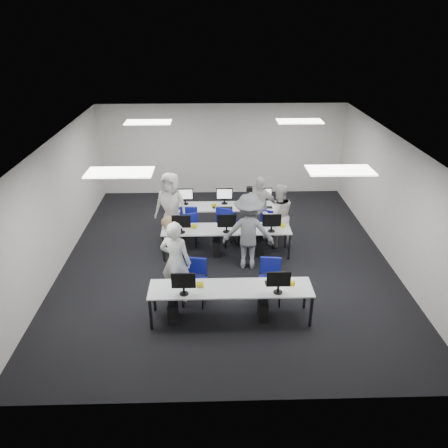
{
  "coord_description": "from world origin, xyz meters",
  "views": [
    {
      "loc": [
        -0.33,
        -9.51,
        5.57
      ],
      "look_at": [
        -0.07,
        -0.09,
        1.0
      ],
      "focal_mm": 35.0,
      "sensor_mm": 36.0,
      "label": 1
    }
  ],
  "objects_px": {
    "chair_1": "(270,288)",
    "student_1": "(278,215)",
    "chair_5": "(189,232)",
    "student_3": "(259,208)",
    "desk_mid": "(226,230)",
    "chair_4": "(266,236)",
    "chair_2": "(189,233)",
    "student_0": "(176,262)",
    "chair_7": "(272,230)",
    "photographer": "(248,232)",
    "chair_3": "(230,235)",
    "chair_6": "(227,228)",
    "chair_0": "(195,289)",
    "desk_front": "(231,290)",
    "student_2": "(171,207)"
  },
  "relations": [
    {
      "from": "chair_6",
      "to": "student_0",
      "type": "height_order",
      "value": "student_0"
    },
    {
      "from": "desk_mid",
      "to": "chair_2",
      "type": "xyz_separation_m",
      "value": [
        -0.98,
        0.64,
        -0.38
      ]
    },
    {
      "from": "student_0",
      "to": "student_3",
      "type": "bearing_deg",
      "value": -106.79
    },
    {
      "from": "desk_front",
      "to": "desk_mid",
      "type": "xyz_separation_m",
      "value": [
        0.0,
        2.6,
        0.0
      ]
    },
    {
      "from": "desk_mid",
      "to": "student_2",
      "type": "xyz_separation_m",
      "value": [
        -1.44,
        0.94,
        0.25
      ]
    },
    {
      "from": "chair_1",
      "to": "chair_5",
      "type": "xyz_separation_m",
      "value": [
        -1.83,
        2.75,
        -0.01
      ]
    },
    {
      "from": "student_2",
      "to": "student_3",
      "type": "bearing_deg",
      "value": 18.59
    },
    {
      "from": "chair_3",
      "to": "chair_4",
      "type": "distance_m",
      "value": 0.97
    },
    {
      "from": "chair_1",
      "to": "student_1",
      "type": "distance_m",
      "value": 2.61
    },
    {
      "from": "chair_0",
      "to": "student_3",
      "type": "bearing_deg",
      "value": 71.08
    },
    {
      "from": "chair_6",
      "to": "student_0",
      "type": "distance_m",
      "value": 3.09
    },
    {
      "from": "desk_front",
      "to": "student_0",
      "type": "height_order",
      "value": "student_0"
    },
    {
      "from": "chair_3",
      "to": "chair_1",
      "type": "bearing_deg",
      "value": -90.08
    },
    {
      "from": "chair_5",
      "to": "student_3",
      "type": "relative_size",
      "value": 0.51
    },
    {
      "from": "chair_1",
      "to": "photographer",
      "type": "bearing_deg",
      "value": 110.53
    },
    {
      "from": "chair_2",
      "to": "student_0",
      "type": "relative_size",
      "value": 0.52
    },
    {
      "from": "desk_front",
      "to": "photographer",
      "type": "distance_m",
      "value": 2.08
    },
    {
      "from": "chair_2",
      "to": "student_3",
      "type": "relative_size",
      "value": 0.55
    },
    {
      "from": "desk_front",
      "to": "photographer",
      "type": "xyz_separation_m",
      "value": [
        0.5,
        2.0,
        0.26
      ]
    },
    {
      "from": "desk_front",
      "to": "chair_5",
      "type": "height_order",
      "value": "chair_5"
    },
    {
      "from": "chair_6",
      "to": "chair_0",
      "type": "bearing_deg",
      "value": -83.41
    },
    {
      "from": "chair_2",
      "to": "student_1",
      "type": "bearing_deg",
      "value": -0.09
    },
    {
      "from": "student_2",
      "to": "chair_4",
      "type": "bearing_deg",
      "value": 9.73
    },
    {
      "from": "chair_5",
      "to": "student_2",
      "type": "distance_m",
      "value": 0.82
    },
    {
      "from": "desk_mid",
      "to": "student_0",
      "type": "height_order",
      "value": "student_0"
    },
    {
      "from": "chair_5",
      "to": "student_3",
      "type": "xyz_separation_m",
      "value": [
        1.86,
        0.15,
        0.59
      ]
    },
    {
      "from": "desk_mid",
      "to": "student_1",
      "type": "relative_size",
      "value": 1.88
    },
    {
      "from": "chair_0",
      "to": "student_1",
      "type": "bearing_deg",
      "value": 60.38
    },
    {
      "from": "student_3",
      "to": "student_1",
      "type": "bearing_deg",
      "value": -40.01
    },
    {
      "from": "desk_mid",
      "to": "chair_1",
      "type": "bearing_deg",
      "value": -66.87
    },
    {
      "from": "student_0",
      "to": "chair_7",
      "type": "bearing_deg",
      "value": -113.12
    },
    {
      "from": "chair_5",
      "to": "chair_2",
      "type": "bearing_deg",
      "value": -108.84
    },
    {
      "from": "desk_mid",
      "to": "chair_4",
      "type": "bearing_deg",
      "value": 24.67
    },
    {
      "from": "desk_front",
      "to": "chair_6",
      "type": "relative_size",
      "value": 3.31
    },
    {
      "from": "desk_front",
      "to": "student_0",
      "type": "bearing_deg",
      "value": 147.9
    },
    {
      "from": "student_1",
      "to": "student_3",
      "type": "height_order",
      "value": "student_3"
    },
    {
      "from": "chair_2",
      "to": "student_2",
      "type": "bearing_deg",
      "value": 150.7
    },
    {
      "from": "student_3",
      "to": "photographer",
      "type": "distance_m",
      "value": 1.54
    },
    {
      "from": "chair_4",
      "to": "chair_6",
      "type": "height_order",
      "value": "chair_6"
    },
    {
      "from": "chair_7",
      "to": "photographer",
      "type": "distance_m",
      "value": 1.66
    },
    {
      "from": "desk_mid",
      "to": "chair_3",
      "type": "height_order",
      "value": "chair_3"
    },
    {
      "from": "chair_2",
      "to": "student_2",
      "type": "relative_size",
      "value": 0.51
    },
    {
      "from": "chair_1",
      "to": "chair_7",
      "type": "relative_size",
      "value": 0.99
    },
    {
      "from": "chair_4",
      "to": "chair_7",
      "type": "height_order",
      "value": "chair_7"
    },
    {
      "from": "chair_4",
      "to": "student_0",
      "type": "height_order",
      "value": "student_0"
    },
    {
      "from": "desk_front",
      "to": "student_1",
      "type": "distance_m",
      "value": 3.39
    },
    {
      "from": "desk_mid",
      "to": "student_2",
      "type": "height_order",
      "value": "student_2"
    },
    {
      "from": "chair_6",
      "to": "photographer",
      "type": "relative_size",
      "value": 0.52
    },
    {
      "from": "chair_0",
      "to": "photographer",
      "type": "bearing_deg",
      "value": 59.07
    },
    {
      "from": "desk_front",
      "to": "student_1",
      "type": "relative_size",
      "value": 1.88
    }
  ]
}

